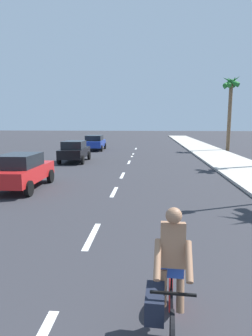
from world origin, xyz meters
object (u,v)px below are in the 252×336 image
(cyclist, at_px, (169,279))
(palm_tree_distant, at_px, (231,93))
(parked_car_red, at_px, (22,170))
(parked_car_blue, at_px, (95,142))
(parked_car_black, at_px, (75,151))

(cyclist, distance_m, palm_tree_distant, 28.15)
(parked_car_red, xyz_separation_m, palm_tree_distant, (13.69, 18.18, 4.98))
(cyclist, height_order, palm_tree_distant, palm_tree_distant)
(parked_car_red, relative_size, palm_tree_distant, 0.51)
(parked_car_blue, height_order, palm_tree_distant, palm_tree_distant)
(parked_car_black, bearing_deg, palm_tree_distant, 32.67)
(cyclist, xyz_separation_m, parked_car_red, (-5.88, 8.41, 0.00))
(parked_car_red, height_order, palm_tree_distant, palm_tree_distant)
(parked_car_blue, bearing_deg, parked_car_red, -91.29)
(parked_car_red, distance_m, parked_car_black, 8.79)
(parked_car_red, distance_m, palm_tree_distant, 23.30)
(cyclist, xyz_separation_m, parked_car_black, (-5.80, 17.20, 0.01))
(parked_car_black, bearing_deg, parked_car_blue, 89.43)
(parked_car_red, bearing_deg, cyclist, -55.97)
(cyclist, distance_m, parked_car_blue, 26.99)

